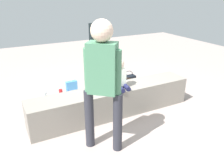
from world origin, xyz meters
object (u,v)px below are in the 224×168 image
at_px(cake_box_white, 68,108).
at_px(handbag_black_leather, 128,80).
at_px(cake_plate, 105,87).
at_px(party_cup_red, 61,92).
at_px(water_bottle_near_gift, 45,95).
at_px(water_bottle_far_side, 68,96).
at_px(gift_bag, 72,87).
at_px(handbag_brown_canvas, 127,89).
at_px(child_seated, 120,75).
at_px(adult_standing, 103,77).

distance_m(cake_box_white, handbag_black_leather, 1.68).
relative_size(cake_plate, party_cup_red, 1.93).
bearing_deg(water_bottle_near_gift, water_bottle_far_side, -32.64).
height_order(gift_bag, cake_box_white, gift_bag).
bearing_deg(gift_bag, party_cup_red, -176.42).
distance_m(water_bottle_far_side, handbag_brown_canvas, 1.15).
xyz_separation_m(cake_box_white, handbag_black_leather, (1.57, 0.58, 0.05)).
bearing_deg(party_cup_red, handbag_black_leather, -4.94).
distance_m(cake_plate, handbag_black_leather, 1.49).
bearing_deg(child_seated, water_bottle_far_side, 126.68).
relative_size(child_seated, water_bottle_far_side, 2.14).
distance_m(child_seated, gift_bag, 1.39).
xyz_separation_m(adult_standing, party_cup_red, (-0.04, 1.88, -0.95)).
relative_size(child_seated, cake_box_white, 1.44).
xyz_separation_m(child_seated, cake_plate, (-0.23, 0.08, -0.19)).
bearing_deg(cake_box_white, handbag_black_leather, 20.43).
distance_m(cake_plate, gift_bag, 1.19).
height_order(child_seated, party_cup_red, child_seated).
bearing_deg(cake_plate, cake_box_white, 143.08).
height_order(party_cup_red, cake_box_white, party_cup_red).
xyz_separation_m(cake_plate, handbag_black_leather, (1.05, 0.97, -0.39)).
bearing_deg(handbag_brown_canvas, child_seated, -131.42).
bearing_deg(cake_box_white, cake_plate, -36.92).
xyz_separation_m(handbag_black_leather, handbag_brown_canvas, (-0.33, -0.49, 0.03)).
distance_m(water_bottle_far_side, handbag_black_leather, 1.46).
bearing_deg(cake_plate, gift_bag, 100.71).
xyz_separation_m(party_cup_red, handbag_brown_canvas, (1.17, -0.62, 0.07)).
xyz_separation_m(water_bottle_near_gift, party_cup_red, (0.33, 0.09, -0.04)).
xyz_separation_m(child_seated, handbag_brown_canvas, (0.49, 0.55, -0.55)).
xyz_separation_m(cake_plate, water_bottle_far_side, (-0.39, 0.77, -0.39)).
xyz_separation_m(gift_bag, cake_box_white, (-0.30, -0.73, -0.07)).
distance_m(cake_plate, water_bottle_near_gift, 1.33).
height_order(child_seated, adult_standing, adult_standing).
bearing_deg(handbag_black_leather, party_cup_red, 175.06).
height_order(gift_bag, party_cup_red, gift_bag).
relative_size(cake_plate, handbag_brown_canvas, 0.61).
relative_size(adult_standing, cake_plate, 7.44).
bearing_deg(water_bottle_far_side, adult_standing, -90.30).
bearing_deg(handbag_brown_canvas, water_bottle_far_side, 165.49).
relative_size(adult_standing, party_cup_red, 14.34).
height_order(child_seated, handbag_brown_canvas, child_seated).
xyz_separation_m(adult_standing, cake_box_white, (-0.11, 1.17, -0.95)).
distance_m(adult_standing, gift_bag, 2.10).
distance_m(party_cup_red, handbag_brown_canvas, 1.33).
bearing_deg(gift_bag, cake_box_white, -112.69).
xyz_separation_m(child_seated, adult_standing, (-0.64, -0.71, 0.32)).
xyz_separation_m(gift_bag, party_cup_red, (-0.24, -0.01, -0.07)).
bearing_deg(handbag_brown_canvas, adult_standing, -131.74).
relative_size(cake_plate, handbag_black_leather, 0.70).
relative_size(water_bottle_far_side, cake_box_white, 0.67).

